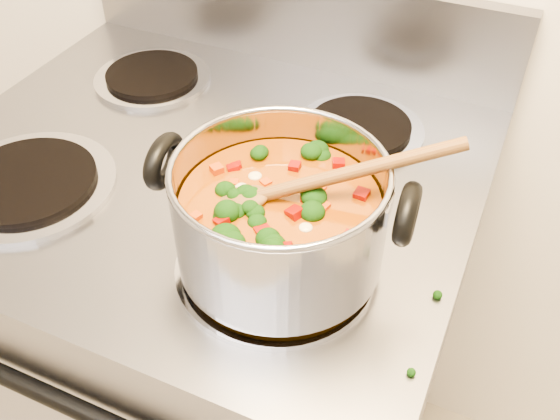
# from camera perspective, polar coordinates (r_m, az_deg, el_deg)

# --- Properties ---
(electric_range) EXTENTS (0.79, 0.71, 1.08)m
(electric_range) POSITION_cam_1_polar(r_m,az_deg,el_deg) (1.25, -5.24, -11.94)
(electric_range) COLOR gray
(electric_range) RESTS_ON ground
(stockpot) EXTENTS (0.30, 0.24, 0.15)m
(stockpot) POSITION_cam_1_polar(r_m,az_deg,el_deg) (0.70, 0.02, -0.59)
(stockpot) COLOR #9B9BA2
(stockpot) RESTS_ON electric_range
(wooden_spoon) EXTENTS (0.26, 0.15, 0.10)m
(wooden_spoon) POSITION_cam_1_polar(r_m,az_deg,el_deg) (0.67, 1.41, 2.13)
(wooden_spoon) COLOR brown
(wooden_spoon) RESTS_ON stockpot
(cooktop_crumbs) EXTENTS (0.26, 0.26, 0.01)m
(cooktop_crumbs) POSITION_cam_1_polar(r_m,az_deg,el_deg) (0.83, -1.28, 0.69)
(cooktop_crumbs) COLOR black
(cooktop_crumbs) RESTS_ON electric_range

